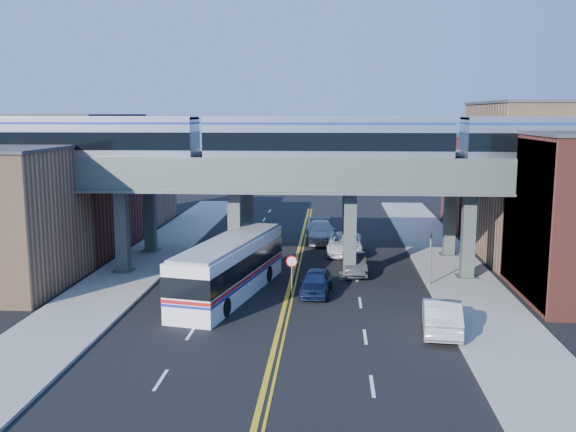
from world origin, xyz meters
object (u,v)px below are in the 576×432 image
(car_lane_d, at_px, (321,232))
(traffic_signal, at_px, (430,252))
(stop_sign, at_px, (292,269))
(car_lane_b, at_px, (354,264))
(transit_train, at_px, (327,141))
(car_lane_c, at_px, (345,244))
(transit_bus, at_px, (230,268))
(car_parked_curb, at_px, (442,315))
(car_lane_a, at_px, (316,282))

(car_lane_d, bearing_deg, traffic_signal, -67.87)
(stop_sign, bearing_deg, car_lane_b, 55.80)
(transit_train, relative_size, car_lane_c, 8.49)
(traffic_signal, height_order, transit_bus, traffic_signal)
(car_lane_d, bearing_deg, transit_bus, -112.26)
(transit_train, bearing_deg, stop_sign, -112.66)
(car_parked_curb, bearing_deg, traffic_signal, -88.15)
(stop_sign, height_order, car_parked_curb, stop_sign)
(transit_train, height_order, car_lane_a, transit_train)
(car_lane_d, bearing_deg, car_parked_curb, -78.99)
(traffic_signal, bearing_deg, transit_train, 163.64)
(transit_bus, height_order, car_parked_curb, transit_bus)
(traffic_signal, xyz_separation_m, car_lane_c, (-5.38, 9.57, -1.47))
(transit_bus, relative_size, car_parked_curb, 2.50)
(transit_bus, bearing_deg, transit_train, -38.73)
(stop_sign, height_order, car_lane_c, stop_sign)
(car_lane_a, distance_m, car_lane_c, 12.04)
(car_lane_c, height_order, car_parked_curb, car_parked_curb)
(stop_sign, xyz_separation_m, car_lane_d, (1.50, 17.45, -0.86))
(traffic_signal, bearing_deg, car_lane_a, -162.69)
(car_lane_d, bearing_deg, car_lane_a, -94.99)
(stop_sign, relative_size, car_parked_curb, 0.49)
(stop_sign, distance_m, transit_bus, 3.89)
(car_lane_a, xyz_separation_m, car_lane_b, (2.58, 5.30, -0.04))
(transit_train, bearing_deg, transit_bus, -140.75)
(car_lane_a, xyz_separation_m, car_lane_c, (2.02, 11.87, 0.06))
(transit_bus, height_order, car_lane_b, transit_bus)
(transit_train, relative_size, car_lane_a, 11.28)
(transit_train, distance_m, car_lane_a, 9.68)
(transit_train, distance_m, car_lane_c, 11.53)
(stop_sign, relative_size, car_lane_a, 0.58)
(car_lane_a, bearing_deg, transit_train, 86.70)
(stop_sign, bearing_deg, car_lane_c, 74.34)
(stop_sign, xyz_separation_m, traffic_signal, (8.90, 3.00, 0.54))
(car_lane_a, height_order, car_lane_c, car_lane_c)
(stop_sign, xyz_separation_m, car_lane_b, (4.08, 6.00, -1.03))
(car_lane_b, xyz_separation_m, car_lane_c, (-0.55, 6.57, 0.10))
(transit_train, relative_size, stop_sign, 19.41)
(car_lane_b, bearing_deg, car_lane_c, 92.65)
(traffic_signal, relative_size, car_lane_d, 0.67)
(traffic_signal, xyz_separation_m, car_lane_b, (-4.82, 3.00, -1.57))
(transit_bus, distance_m, car_lane_d, 18.16)
(car_lane_d, bearing_deg, car_lane_b, -82.32)
(traffic_signal, distance_m, car_parked_curb, 9.05)
(traffic_signal, xyz_separation_m, car_parked_curb, (-0.70, -8.91, -1.42))
(car_lane_b, xyz_separation_m, car_parked_curb, (4.12, -11.91, 0.15))
(transit_bus, height_order, car_lane_a, transit_bus)
(stop_sign, distance_m, traffic_signal, 9.41)
(stop_sign, relative_size, traffic_signal, 0.64)
(stop_sign, distance_m, car_lane_a, 1.93)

